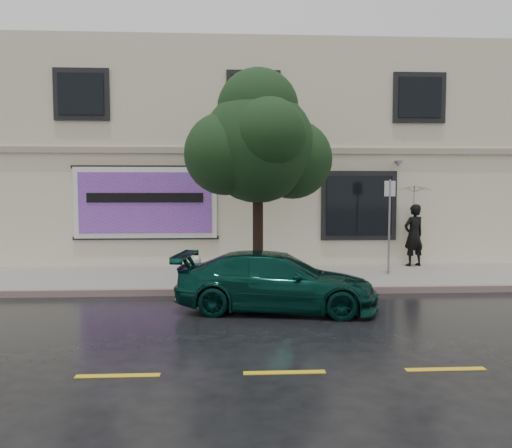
{
  "coord_description": "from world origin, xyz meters",
  "views": [
    {
      "loc": [
        -0.73,
        -9.97,
        2.45
      ],
      "look_at": [
        -0.07,
        2.2,
        1.6
      ],
      "focal_mm": 35.0,
      "sensor_mm": 36.0,
      "label": 1
    }
  ],
  "objects": [
    {
      "name": "ground",
      "position": [
        0.0,
        0.0,
        0.0
      ],
      "size": [
        90.0,
        90.0,
        0.0
      ],
      "primitive_type": "plane",
      "color": "black",
      "rests_on": "ground"
    },
    {
      "name": "sidewalk",
      "position": [
        0.0,
        3.25,
        0.07
      ],
      "size": [
        20.0,
        3.5,
        0.15
      ],
      "primitive_type": "cube",
      "color": "gray",
      "rests_on": "ground"
    },
    {
      "name": "curb",
      "position": [
        0.0,
        1.5,
        0.07
      ],
      "size": [
        20.0,
        0.18,
        0.16
      ],
      "primitive_type": "cube",
      "color": "gray",
      "rests_on": "ground"
    },
    {
      "name": "road_marking",
      "position": [
        0.0,
        -3.5,
        0.01
      ],
      "size": [
        19.0,
        0.12,
        0.01
      ],
      "primitive_type": "cube",
      "color": "gold",
      "rests_on": "ground"
    },
    {
      "name": "building",
      "position": [
        0.0,
        9.0,
        3.5
      ],
      "size": [
        20.0,
        8.12,
        7.0
      ],
      "color": "beige",
      "rests_on": "ground"
    },
    {
      "name": "billboard",
      "position": [
        -3.2,
        4.92,
        2.05
      ],
      "size": [
        4.3,
        0.16,
        2.2
      ],
      "color": "white",
      "rests_on": "ground"
    },
    {
      "name": "car",
      "position": [
        0.21,
        -0.03,
        0.59
      ],
      "size": [
        4.28,
        2.43,
        1.18
      ],
      "primitive_type": "imported",
      "rotation": [
        0.0,
        0.0,
        1.41
      ],
      "color": "#08322A",
      "rests_on": "ground"
    },
    {
      "name": "pedestrian",
      "position": [
        4.79,
        4.6,
        1.08
      ],
      "size": [
        0.78,
        0.64,
        1.85
      ],
      "primitive_type": "imported",
      "rotation": [
        0.0,
        0.0,
        3.48
      ],
      "color": "black",
      "rests_on": "sidewalk"
    },
    {
      "name": "umbrella",
      "position": [
        4.79,
        4.6,
        2.38
      ],
      "size": [
        1.32,
        1.32,
        0.75
      ],
      "primitive_type": "imported",
      "rotation": [
        0.0,
        0.0,
        0.4
      ],
      "color": "black",
      "rests_on": "pedestrian"
    },
    {
      "name": "street_tree",
      "position": [
        -0.03,
        2.2,
        3.47
      ],
      "size": [
        2.75,
        2.75,
        4.71
      ],
      "color": "black",
      "rests_on": "sidewalk"
    },
    {
      "name": "fire_hydrant",
      "position": [
        -1.5,
        1.8,
        0.5
      ],
      "size": [
        0.3,
        0.28,
        0.72
      ],
      "rotation": [
        0.0,
        0.0,
        0.34
      ],
      "color": "silver",
      "rests_on": "sidewalk"
    },
    {
      "name": "sign_pole",
      "position": [
        3.57,
        3.19,
        1.69
      ],
      "size": [
        0.31,
        0.07,
        2.56
      ],
      "rotation": [
        0.0,
        0.0,
        0.17
      ],
      "color": "gray",
      "rests_on": "sidewalk"
    }
  ]
}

